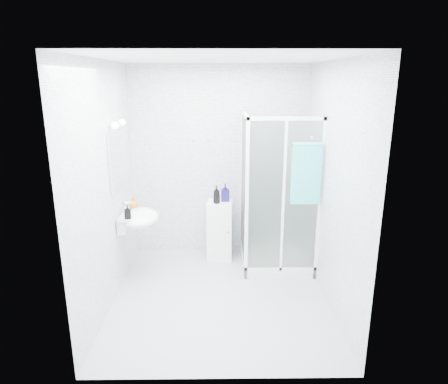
{
  "coord_description": "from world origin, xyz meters",
  "views": [
    {
      "loc": [
        -0.0,
        -4.07,
        2.41
      ],
      "look_at": [
        0.05,
        0.35,
        1.15
      ],
      "focal_mm": 32.0,
      "sensor_mm": 36.0,
      "label": 1
    }
  ],
  "objects_px": {
    "shower_enclosure": "(271,235)",
    "shampoo_bottle_a": "(217,194)",
    "hand_towel": "(306,172)",
    "soap_dispenser_orange": "(133,203)",
    "shampoo_bottle_b": "(225,192)",
    "storage_cabinet": "(220,230)",
    "soap_dispenser_black": "(128,212)",
    "wall_basin": "(138,218)"
  },
  "relations": [
    {
      "from": "hand_towel",
      "to": "shampoo_bottle_a",
      "type": "bearing_deg",
      "value": 148.92
    },
    {
      "from": "wall_basin",
      "to": "soap_dispenser_orange",
      "type": "height_order",
      "value": "soap_dispenser_orange"
    },
    {
      "from": "wall_basin",
      "to": "shampoo_bottle_a",
      "type": "relative_size",
      "value": 2.34
    },
    {
      "from": "storage_cabinet",
      "to": "hand_towel",
      "type": "relative_size",
      "value": 1.13
    },
    {
      "from": "wall_basin",
      "to": "shampoo_bottle_b",
      "type": "bearing_deg",
      "value": 31.06
    },
    {
      "from": "storage_cabinet",
      "to": "soap_dispenser_black",
      "type": "xyz_separation_m",
      "value": [
        -1.05,
        -0.78,
        0.54
      ]
    },
    {
      "from": "soap_dispenser_black",
      "to": "wall_basin",
      "type": "bearing_deg",
      "value": 70.64
    },
    {
      "from": "hand_towel",
      "to": "soap_dispenser_black",
      "type": "xyz_separation_m",
      "value": [
        -2.04,
        -0.1,
        -0.44
      ]
    },
    {
      "from": "storage_cabinet",
      "to": "wall_basin",
      "type": "bearing_deg",
      "value": -145.04
    },
    {
      "from": "wall_basin",
      "to": "hand_towel",
      "type": "relative_size",
      "value": 0.78
    },
    {
      "from": "hand_towel",
      "to": "soap_dispenser_black",
      "type": "distance_m",
      "value": 2.09
    },
    {
      "from": "shower_enclosure",
      "to": "shampoo_bottle_b",
      "type": "xyz_separation_m",
      "value": [
        -0.59,
        0.32,
        0.49
      ]
    },
    {
      "from": "shampoo_bottle_b",
      "to": "shower_enclosure",
      "type": "bearing_deg",
      "value": -28.46
    },
    {
      "from": "shower_enclosure",
      "to": "storage_cabinet",
      "type": "xyz_separation_m",
      "value": [
        -0.67,
        0.27,
        -0.04
      ]
    },
    {
      "from": "wall_basin",
      "to": "shampoo_bottle_a",
      "type": "distance_m",
      "value": 1.1
    },
    {
      "from": "wall_basin",
      "to": "shower_enclosure",
      "type": "bearing_deg",
      "value": 10.81
    },
    {
      "from": "shower_enclosure",
      "to": "storage_cabinet",
      "type": "bearing_deg",
      "value": 157.74
    },
    {
      "from": "soap_dispenser_orange",
      "to": "soap_dispenser_black",
      "type": "distance_m",
      "value": 0.34
    },
    {
      "from": "storage_cabinet",
      "to": "shampoo_bottle_a",
      "type": "relative_size",
      "value": 3.4
    },
    {
      "from": "storage_cabinet",
      "to": "shampoo_bottle_b",
      "type": "xyz_separation_m",
      "value": [
        0.07,
        0.05,
        0.53
      ]
    },
    {
      "from": "hand_towel",
      "to": "storage_cabinet",
      "type": "bearing_deg",
      "value": 145.72
    },
    {
      "from": "shower_enclosure",
      "to": "soap_dispenser_black",
      "type": "relative_size",
      "value": 12.43
    },
    {
      "from": "wall_basin",
      "to": "shampoo_bottle_b",
      "type": "height_order",
      "value": "shampoo_bottle_b"
    },
    {
      "from": "shampoo_bottle_b",
      "to": "hand_towel",
      "type": "bearing_deg",
      "value": -38.29
    },
    {
      "from": "hand_towel",
      "to": "soap_dispenser_orange",
      "type": "bearing_deg",
      "value": 173.5
    },
    {
      "from": "shampoo_bottle_a",
      "to": "soap_dispenser_orange",
      "type": "xyz_separation_m",
      "value": [
        -1.02,
        -0.39,
        0.0
      ]
    },
    {
      "from": "wall_basin",
      "to": "shampoo_bottle_a",
      "type": "height_order",
      "value": "shampoo_bottle_a"
    },
    {
      "from": "shampoo_bottle_a",
      "to": "soap_dispenser_black",
      "type": "relative_size",
      "value": 1.49
    },
    {
      "from": "shower_enclosure",
      "to": "shampoo_bottle_a",
      "type": "bearing_deg",
      "value": 162.74
    },
    {
      "from": "wall_basin",
      "to": "soap_dispenser_orange",
      "type": "relative_size",
      "value": 3.65
    },
    {
      "from": "shampoo_bottle_b",
      "to": "soap_dispenser_black",
      "type": "distance_m",
      "value": 1.4
    },
    {
      "from": "shower_enclosure",
      "to": "soap_dispenser_black",
      "type": "distance_m",
      "value": 1.86
    },
    {
      "from": "shampoo_bottle_a",
      "to": "soap_dispenser_orange",
      "type": "height_order",
      "value": "shampoo_bottle_a"
    },
    {
      "from": "wall_basin",
      "to": "storage_cabinet",
      "type": "relative_size",
      "value": 0.69
    },
    {
      "from": "soap_dispenser_black",
      "to": "shampoo_bottle_b",
      "type": "bearing_deg",
      "value": 36.32
    },
    {
      "from": "soap_dispenser_black",
      "to": "soap_dispenser_orange",
      "type": "bearing_deg",
      "value": 90.68
    },
    {
      "from": "shampoo_bottle_a",
      "to": "shampoo_bottle_b",
      "type": "distance_m",
      "value": 0.15
    },
    {
      "from": "wall_basin",
      "to": "shampoo_bottle_a",
      "type": "xyz_separation_m",
      "value": [
        0.95,
        0.54,
        0.14
      ]
    },
    {
      "from": "shampoo_bottle_a",
      "to": "soap_dispenser_black",
      "type": "xyz_separation_m",
      "value": [
        -1.01,
        -0.73,
        0.01
      ]
    },
    {
      "from": "shampoo_bottle_a",
      "to": "storage_cabinet",
      "type": "bearing_deg",
      "value": 52.12
    },
    {
      "from": "storage_cabinet",
      "to": "shampoo_bottle_a",
      "type": "xyz_separation_m",
      "value": [
        -0.04,
        -0.05,
        0.53
      ]
    },
    {
      "from": "storage_cabinet",
      "to": "hand_towel",
      "type": "distance_m",
      "value": 1.54
    }
  ]
}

